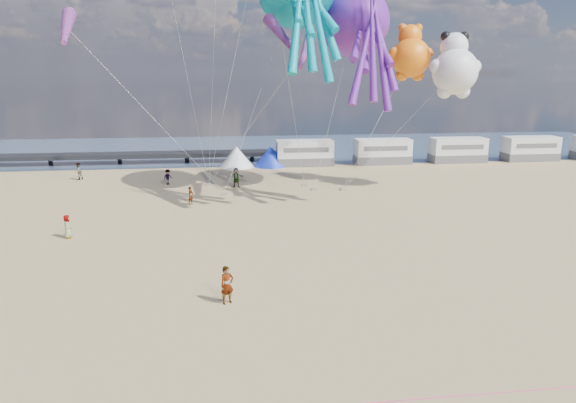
# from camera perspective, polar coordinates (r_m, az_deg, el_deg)

# --- Properties ---
(ground) EXTENTS (120.00, 120.00, 0.00)m
(ground) POSITION_cam_1_polar(r_m,az_deg,el_deg) (22.35, 2.41, -14.30)
(ground) COLOR tan
(ground) RESTS_ON ground
(water) EXTENTS (120.00, 120.00, 0.00)m
(water) POSITION_cam_1_polar(r_m,az_deg,el_deg) (75.21, -4.48, 5.91)
(water) COLOR #334661
(water) RESTS_ON ground
(pier) EXTENTS (60.00, 3.00, 0.50)m
(pier) POSITION_cam_1_polar(r_m,az_deg,el_deg) (68.70, -28.11, 4.35)
(pier) COLOR black
(pier) RESTS_ON ground
(motorhome_0) EXTENTS (6.60, 2.50, 3.00)m
(motorhome_0) POSITION_cam_1_polar(r_m,az_deg,el_deg) (60.80, 1.85, 5.43)
(motorhome_0) COLOR silver
(motorhome_0) RESTS_ON ground
(motorhome_1) EXTENTS (6.60, 2.50, 3.00)m
(motorhome_1) POSITION_cam_1_polar(r_m,az_deg,el_deg) (62.96, 10.46, 5.50)
(motorhome_1) COLOR silver
(motorhome_1) RESTS_ON ground
(motorhome_2) EXTENTS (6.60, 2.50, 3.00)m
(motorhome_2) POSITION_cam_1_polar(r_m,az_deg,el_deg) (66.42, 18.35, 5.46)
(motorhome_2) COLOR silver
(motorhome_2) RESTS_ON ground
(motorhome_3) EXTENTS (6.60, 2.50, 3.00)m
(motorhome_3) POSITION_cam_1_polar(r_m,az_deg,el_deg) (70.99, 25.33, 5.33)
(motorhome_3) COLOR silver
(motorhome_3) RESTS_ON ground
(tent_white) EXTENTS (4.00, 4.00, 2.40)m
(tent_white) POSITION_cam_1_polar(r_m,az_deg,el_deg) (60.14, -5.73, 4.98)
(tent_white) COLOR white
(tent_white) RESTS_ON ground
(tent_blue) EXTENTS (4.00, 4.00, 2.40)m
(tent_blue) POSITION_cam_1_polar(r_m,az_deg,el_deg) (60.36, -1.92, 5.07)
(tent_blue) COLOR #1933CC
(tent_blue) RESTS_ON ground
(standing_person) EXTENTS (0.80, 0.70, 1.85)m
(standing_person) POSITION_cam_1_polar(r_m,az_deg,el_deg) (24.65, -6.79, -9.19)
(standing_person) COLOR tan
(standing_person) RESTS_ON ground
(beachgoer_0) EXTENTS (0.39, 0.58, 1.58)m
(beachgoer_0) POSITION_cam_1_polar(r_m,az_deg,el_deg) (36.90, -23.30, -2.56)
(beachgoer_0) COLOR #7F6659
(beachgoer_0) RESTS_ON ground
(beachgoer_1) EXTENTS (0.95, 1.02, 1.75)m
(beachgoer_1) POSITION_cam_1_polar(r_m,az_deg,el_deg) (56.77, -22.27, 3.13)
(beachgoer_1) COLOR #7F6659
(beachgoer_1) RESTS_ON ground
(beachgoer_2) EXTENTS (0.92, 0.92, 1.51)m
(beachgoer_2) POSITION_cam_1_polar(r_m,az_deg,el_deg) (51.62, -13.20, 2.67)
(beachgoer_2) COLOR #7F6659
(beachgoer_2) RESTS_ON ground
(beachgoer_4) EXTENTS (1.14, 0.58, 1.87)m
(beachgoer_4) POSITION_cam_1_polar(r_m,az_deg,el_deg) (49.35, -5.78, 2.67)
(beachgoer_4) COLOR #7F6659
(beachgoer_4) RESTS_ON ground
(beachgoer_5) EXTENTS (1.08, 1.46, 1.53)m
(beachgoer_5) POSITION_cam_1_polar(r_m,az_deg,el_deg) (43.18, -10.75, 0.62)
(beachgoer_5) COLOR #7F6659
(beachgoer_5) RESTS_ON ground
(sandbag_a) EXTENTS (0.50, 0.35, 0.22)m
(sandbag_a) POSITION_cam_1_polar(r_m,az_deg,el_deg) (46.30, -7.05, 0.84)
(sandbag_a) COLOR gray
(sandbag_a) RESTS_ON ground
(sandbag_b) EXTENTS (0.50, 0.35, 0.22)m
(sandbag_b) POSITION_cam_1_polar(r_m,az_deg,el_deg) (47.84, 2.91, 1.36)
(sandbag_b) COLOR gray
(sandbag_b) RESTS_ON ground
(sandbag_c) EXTENTS (0.50, 0.35, 0.22)m
(sandbag_c) POSITION_cam_1_polar(r_m,az_deg,el_deg) (48.16, 6.14, 1.38)
(sandbag_c) COLOR gray
(sandbag_c) RESTS_ON ground
(sandbag_d) EXTENTS (0.50, 0.35, 0.22)m
(sandbag_d) POSITION_cam_1_polar(r_m,az_deg,el_deg) (49.64, 1.83, 1.83)
(sandbag_d) COLOR gray
(sandbag_d) RESTS_ON ground
(sandbag_e) EXTENTS (0.50, 0.35, 0.22)m
(sandbag_e) POSITION_cam_1_polar(r_m,az_deg,el_deg) (50.56, -8.80, 1.90)
(sandbag_e) COLOR gray
(sandbag_e) RESTS_ON ground
(kite_octopus_purple) EXTENTS (4.88, 11.01, 12.48)m
(kite_octopus_purple) POSITION_cam_1_polar(r_m,az_deg,el_deg) (47.41, 7.33, 19.11)
(kite_octopus_purple) COLOR #68209A
(kite_panda) EXTENTS (6.25, 6.11, 6.81)m
(kite_panda) POSITION_cam_1_polar(r_m,az_deg,el_deg) (48.66, 18.06, 13.57)
(kite_panda) COLOR white
(kite_teddy_orange) EXTENTS (4.98, 4.78, 6.03)m
(kite_teddy_orange) POSITION_cam_1_polar(r_m,az_deg,el_deg) (49.80, 13.49, 15.27)
(kite_teddy_orange) COLOR orange
(windsock_left) EXTENTS (2.42, 7.41, 7.33)m
(windsock_left) POSITION_cam_1_polar(r_m,az_deg,el_deg) (42.46, -23.36, 17.34)
(windsock_left) COLOR red
(windsock_mid) EXTENTS (2.40, 6.23, 6.17)m
(windsock_mid) POSITION_cam_1_polar(r_m,az_deg,el_deg) (39.90, -0.76, 18.05)
(windsock_mid) COLOR red
(windsock_right) EXTENTS (2.64, 5.53, 5.53)m
(windsock_right) POSITION_cam_1_polar(r_m,az_deg,el_deg) (42.02, 1.94, 16.36)
(windsock_right) COLOR red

